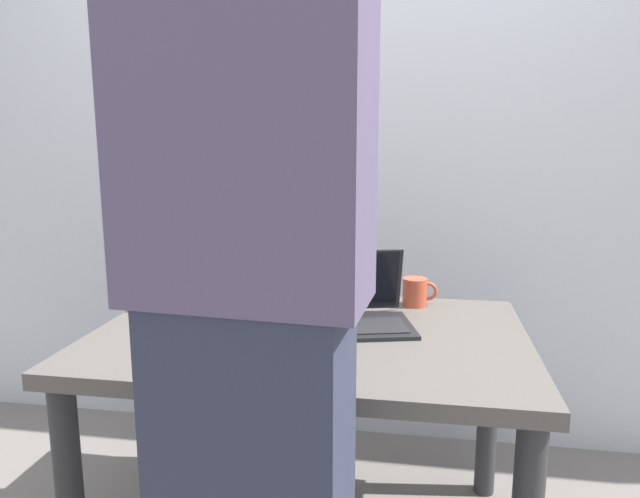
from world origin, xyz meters
TOP-DOWN VIEW (x-y plane):
  - desk at (0.00, 0.00)m, footprint 1.27×0.86m
  - laptop at (0.14, 0.10)m, footprint 0.37×0.36m
  - beer_bottle_dark at (-0.48, 0.14)m, footprint 0.08×0.08m
  - beer_bottle_green at (-0.35, 0.23)m, footprint 0.06×0.06m
  - beer_bottle_brown at (-0.28, 0.30)m, footprint 0.07×0.07m
  - person_figure at (0.01, -0.64)m, footprint 0.45×0.31m
  - coffee_mug at (0.31, 0.33)m, footprint 0.12×0.08m
  - back_wall at (0.00, 0.79)m, footprint 6.00×0.10m

SIDE VIEW (x-z plane):
  - desk at x=0.00m, z-range 0.25..0.96m
  - laptop at x=0.14m, z-range 0.64..0.86m
  - coffee_mug at x=0.31m, z-range 0.70..0.80m
  - beer_bottle_green at x=-0.35m, z-range 0.67..0.98m
  - beer_bottle_brown at x=-0.28m, z-range 0.66..0.99m
  - beer_bottle_dark at x=-0.48m, z-range 0.67..0.99m
  - person_figure at x=0.01m, z-range 0.02..1.91m
  - back_wall at x=0.00m, z-range 0.00..2.60m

